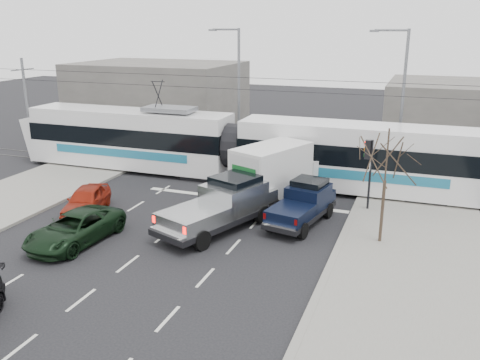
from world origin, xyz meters
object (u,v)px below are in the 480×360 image
(silver_pickup, at_px, (224,204))
(box_truck, at_px, (278,174))
(street_lamp_near, at_px, (400,94))
(tram, at_px, (235,147))
(bare_tree, at_px, (387,160))
(traffic_signal, at_px, (369,160))
(street_lamp_far, at_px, (236,84))
(navy_pickup, at_px, (304,203))
(red_car, at_px, (86,200))
(green_car, at_px, (75,228))

(silver_pickup, relative_size, box_truck, 1.00)
(street_lamp_near, bearing_deg, tram, -153.32)
(bare_tree, relative_size, silver_pickup, 0.73)
(street_lamp_near, xyz_separation_m, silver_pickup, (-6.84, -12.09, -3.95))
(bare_tree, relative_size, traffic_signal, 1.39)
(street_lamp_near, distance_m, box_truck, 10.08)
(street_lamp_near, height_order, silver_pickup, street_lamp_near)
(street_lamp_far, bearing_deg, silver_pickup, -71.71)
(silver_pickup, bearing_deg, street_lamp_near, 81.32)
(street_lamp_far, xyz_separation_m, navy_pickup, (8.03, -12.15, -4.12))
(bare_tree, bearing_deg, silver_pickup, -175.30)
(box_truck, bearing_deg, tram, 161.38)
(tram, bearing_deg, bare_tree, -36.93)
(street_lamp_far, height_order, silver_pickup, street_lamp_far)
(silver_pickup, bearing_deg, street_lamp_far, 129.13)
(tram, xyz_separation_m, silver_pickup, (2.26, -7.51, -0.90))
(navy_pickup, distance_m, red_car, 10.95)
(green_car, relative_size, red_car, 1.21)
(traffic_signal, height_order, tram, tram)
(bare_tree, xyz_separation_m, box_truck, (-5.76, 3.80, -2.20))
(bare_tree, relative_size, green_car, 1.03)
(bare_tree, bearing_deg, tram, 143.61)
(street_lamp_far, relative_size, red_car, 2.25)
(street_lamp_far, bearing_deg, tram, -70.01)
(bare_tree, distance_m, navy_pickup, 4.87)
(silver_pickup, bearing_deg, red_car, -154.42)
(bare_tree, bearing_deg, green_car, -160.38)
(traffic_signal, distance_m, red_car, 14.40)
(street_lamp_far, distance_m, silver_pickup, 15.35)
(traffic_signal, distance_m, navy_pickup, 4.12)
(tram, height_order, red_car, tram)
(bare_tree, relative_size, tram, 0.17)
(bare_tree, distance_m, box_truck, 7.24)
(traffic_signal, relative_size, street_lamp_near, 0.40)
(bare_tree, height_order, tram, tram)
(street_lamp_far, xyz_separation_m, red_car, (-2.62, -14.69, -4.43))
(box_truck, bearing_deg, green_car, -107.39)
(bare_tree, xyz_separation_m, street_lamp_far, (-11.79, 13.50, 1.32))
(tram, xyz_separation_m, box_truck, (3.63, -3.12, -0.48))
(box_truck, xyz_separation_m, red_car, (-8.65, -4.99, -0.90))
(silver_pickup, bearing_deg, navy_pickup, 50.65)
(bare_tree, bearing_deg, traffic_signal, 105.76)
(bare_tree, distance_m, silver_pickup, 7.62)
(bare_tree, distance_m, traffic_signal, 4.28)
(silver_pickup, relative_size, navy_pickup, 1.35)
(box_truck, height_order, green_car, box_truck)
(street_lamp_near, xyz_separation_m, green_car, (-12.28, -15.98, -4.44))
(bare_tree, xyz_separation_m, navy_pickup, (-3.76, 1.35, -2.80))
(street_lamp_near, height_order, box_truck, street_lamp_near)
(traffic_signal, height_order, street_lamp_far, street_lamp_far)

